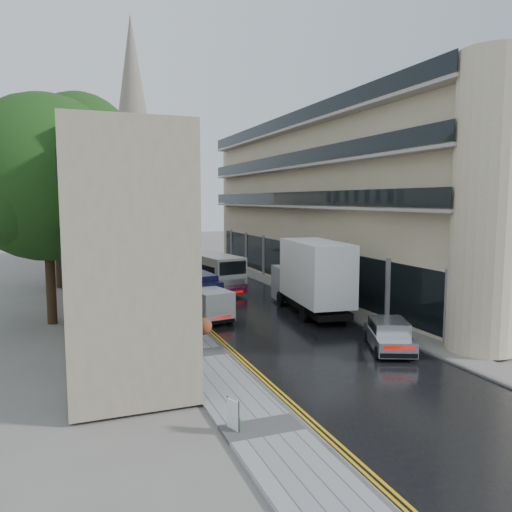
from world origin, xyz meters
TOP-DOWN VIEW (x-y plane):
  - ground at (0.00, 0.00)m, footprint 200.00×200.00m
  - road at (0.00, 27.50)m, footprint 9.00×85.00m
  - left_sidewalk at (-5.85, 27.50)m, footprint 2.70×85.00m
  - right_sidewalk at (5.40, 27.50)m, footprint 1.80×85.00m
  - old_shop_row at (-9.45, 30.00)m, footprint 4.50×56.00m
  - modern_block at (10.30, 26.00)m, footprint 8.00×40.00m
  - church_spire at (0.50, 82.00)m, footprint 6.40×6.40m
  - tree_near at (-12.50, 20.00)m, footprint 10.56×10.56m
  - tree_far at (-12.20, 33.00)m, footprint 9.24×9.24m
  - cream_bus at (-1.57, 25.58)m, footprint 4.40×11.23m
  - white_lorry at (1.71, 15.00)m, footprint 3.73×9.32m
  - silver_hatchback at (1.78, 7.38)m, footprint 3.25×4.44m
  - white_van at (-4.30, 16.06)m, footprint 2.64×4.72m
  - navy_van at (-4.30, 18.93)m, footprint 2.44×5.24m
  - pedestrian at (-6.58, 24.99)m, footprint 0.76×0.63m
  - lamp_post_near at (-5.79, 16.77)m, footprint 0.98×0.34m
  - lamp_post_far at (-4.70, 35.39)m, footprint 0.99×0.52m
  - estate_sign at (-6.82, 2.78)m, footprint 0.27×0.57m

SIDE VIEW (x-z plane):
  - ground at x=0.00m, z-range 0.00..0.00m
  - road at x=0.00m, z-range 0.00..0.02m
  - left_sidewalk at x=-5.85m, z-range 0.00..0.12m
  - right_sidewalk at x=5.40m, z-range 0.00..0.12m
  - estate_sign at x=-6.82m, z-range 0.12..1.08m
  - silver_hatchback at x=1.78m, z-range 0.02..1.55m
  - pedestrian at x=-6.58m, z-range 0.12..1.90m
  - white_van at x=-4.30m, z-range 0.02..2.04m
  - navy_van at x=-4.30m, z-range 0.02..2.61m
  - cream_bus at x=-1.57m, z-range 0.02..3.01m
  - white_lorry at x=1.71m, z-range 0.02..4.78m
  - lamp_post_near at x=-5.79m, z-range 0.12..8.66m
  - lamp_post_far at x=-4.70m, z-range 0.12..8.76m
  - old_shop_row at x=-9.45m, z-range 0.00..12.00m
  - tree_far at x=-12.20m, z-range 0.00..12.46m
  - tree_near at x=-12.50m, z-range 0.00..13.89m
  - modern_block at x=10.30m, z-range 0.00..14.00m
  - church_spire at x=0.50m, z-range 0.00..40.00m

